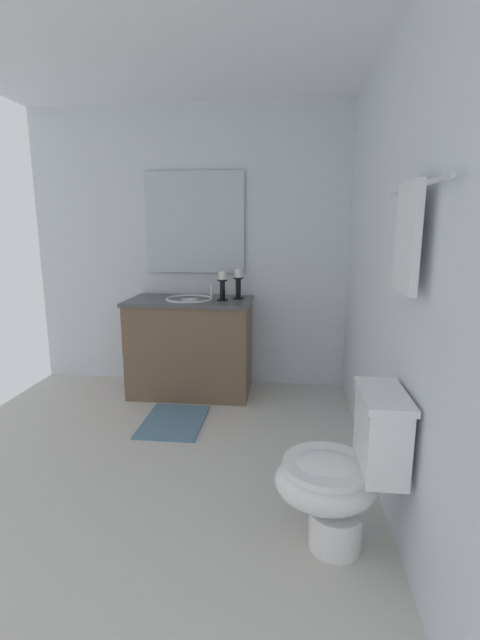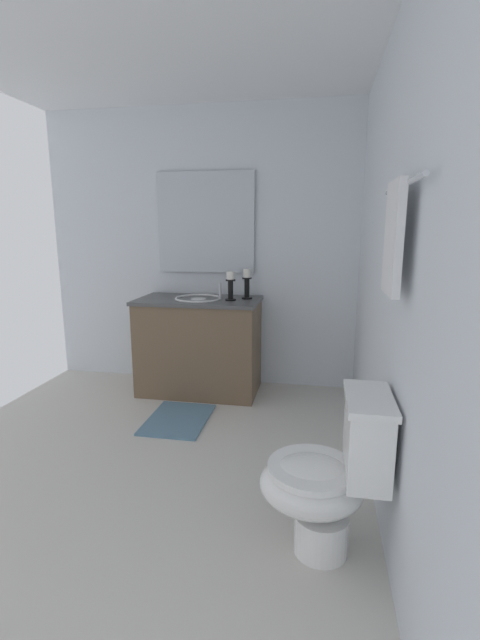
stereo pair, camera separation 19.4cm
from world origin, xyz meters
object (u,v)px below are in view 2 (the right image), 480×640
at_px(sink_basin, 199,303).
at_px(bath_mat, 178,419).
at_px(mirror, 206,223).
at_px(candle_holder_short, 231,286).
at_px(vanity_cabinet, 199,345).
at_px(toilet, 328,477).
at_px(candle_holder_tall, 247,283).
at_px(towel_near_vanity, 393,238).
at_px(towel_bar, 402,185).

height_order(sink_basin, bath_mat, sink_basin).
bearing_deg(mirror, candle_holder_short, 42.61).
xyz_separation_m(vanity_cabinet, toilet, (1.80, 1.08, -0.05)).
bearing_deg(vanity_cabinet, mirror, 179.99).
height_order(vanity_cabinet, mirror, mirror).
height_order(candle_holder_tall, candle_holder_short, candle_holder_tall).
bearing_deg(candle_holder_short, vanity_cabinet, -96.27).
height_order(sink_basin, candle_holder_short, candle_holder_short).
bearing_deg(vanity_cabinet, bath_mat, 0.00).
bearing_deg(mirror, toilet, 27.30).
relative_size(mirror, towel_near_vanity, 2.04).
xyz_separation_m(mirror, towel_bar, (2.06, 1.30, 0.11)).
xyz_separation_m(candle_holder_tall, towel_bar, (1.86, 0.89, 0.61)).
distance_m(sink_basin, towel_near_vanity, 2.27).
bearing_deg(toilet, candle_holder_tall, -160.41).
bearing_deg(sink_basin, toilet, 30.79).
relative_size(vanity_cabinet, towel_bar, 1.38).
bearing_deg(mirror, towel_near_vanity, 31.85).
relative_size(candle_holder_tall, bath_mat, 0.42).
bearing_deg(candle_holder_tall, toilet, 19.59).
bearing_deg(toilet, sink_basin, -149.21).
xyz_separation_m(sink_basin, bath_mat, (0.62, -0.00, -0.78)).
distance_m(sink_basin, toilet, 2.14).
bearing_deg(toilet, mirror, -152.70).
height_order(candle_holder_tall, bath_mat, candle_holder_tall).
relative_size(vanity_cabinet, towel_near_vanity, 2.46).
bearing_deg(towel_bar, mirror, -147.79).
height_order(candle_holder_short, bath_mat, candle_holder_short).
distance_m(towel_bar, towel_near_vanity, 0.19).
bearing_deg(toilet, vanity_cabinet, -149.19).
bearing_deg(candle_holder_tall, candle_holder_short, -47.42).
bearing_deg(sink_basin, towel_bar, 36.07).
distance_m(candle_holder_short, towel_bar, 2.11).
bearing_deg(toilet, bath_mat, -137.63).
bearing_deg(towel_near_vanity, bath_mat, -132.08).
relative_size(sink_basin, toilet, 0.54).
height_order(toilet, towel_bar, towel_bar).
bearing_deg(candle_holder_tall, towel_near_vanity, 25.19).
relative_size(candle_holder_tall, toilet, 0.34).
relative_size(candle_holder_short, bath_mat, 0.40).
relative_size(vanity_cabinet, bath_mat, 1.75).
height_order(sink_basin, towel_near_vanity, towel_near_vanity).
relative_size(sink_basin, bath_mat, 0.67).
distance_m(toilet, towel_bar, 1.23).
bearing_deg(towel_near_vanity, mirror, -148.15).
relative_size(sink_basin, mirror, 0.46).
bearing_deg(sink_basin, vanity_cabinet, -90.00).
bearing_deg(towel_near_vanity, candle_holder_tall, -154.81).
height_order(toilet, bath_mat, toilet).
bearing_deg(bath_mat, towel_near_vanity, 47.92).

